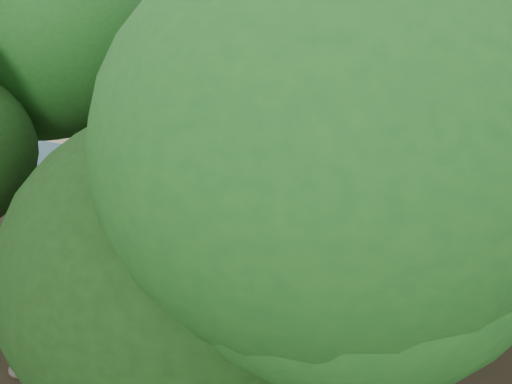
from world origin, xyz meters
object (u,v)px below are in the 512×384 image
at_px(backpack_left_d, 127,294).
at_px(backpack_right_b, 134,377).
at_px(duffel_right_khaki, 191,315).
at_px(sun_lounger, 378,141).
at_px(suitcase_on_boardwalk, 113,313).
at_px(backpack_left_b, 69,353).
at_px(kayak, 260,118).
at_px(backpack_left_a, 62,365).
at_px(backpack_right_c, 151,362).
at_px(lone_suitcase_on_sand, 313,144).
at_px(backpack_right_d, 174,326).
at_px(backpack_left_c, 93,321).

xyz_separation_m(backpack_left_d, backpack_right_b, (1.52, -1.89, 0.04)).
distance_m(backpack_right_b, duffel_right_khaki, 1.94).
bearing_deg(sun_lounger, suitcase_on_boardwalk, -113.23).
distance_m(backpack_left_b, backpack_right_b, 1.45).
xyz_separation_m(backpack_right_b, duffel_right_khaki, (0.05, 1.93, -0.14)).
distance_m(backpack_right_b, suitcase_on_boardwalk, 1.84).
bearing_deg(backpack_left_b, backpack_right_b, 12.99).
bearing_deg(backpack_left_b, kayak, 111.36).
height_order(backpack_left_a, backpack_left_b, backpack_left_b).
bearing_deg(backpack_right_c, backpack_left_d, 160.34).
bearing_deg(lone_suitcase_on_sand, sun_lounger, 23.75).
height_order(backpack_right_b, suitcase_on_boardwalk, suitcase_on_boardwalk).
relative_size(backpack_left_b, kayak, 0.24).
height_order(duffel_right_khaki, suitcase_on_boardwalk, suitcase_on_boardwalk).
xyz_separation_m(backpack_left_b, duffel_right_khaki, (1.50, 1.93, -0.16)).
relative_size(backpack_right_b, suitcase_on_boardwalk, 0.99).
relative_size(backpack_right_d, duffel_right_khaki, 0.92).
distance_m(backpack_left_b, backpack_right_d, 2.00).
relative_size(backpack_left_c, sun_lounger, 0.47).
xyz_separation_m(suitcase_on_boardwalk, kayak, (-2.20, 13.29, -0.29)).
bearing_deg(backpack_right_b, backpack_right_d, 95.90).
relative_size(backpack_left_d, duffel_right_khaki, 1.00).
height_order(duffel_right_khaki, sun_lounger, sun_lounger).
xyz_separation_m(backpack_right_d, lone_suitcase_on_sand, (-0.36, 10.68, -0.07)).
bearing_deg(backpack_right_b, sun_lounger, 85.69).
height_order(suitcase_on_boardwalk, lone_suitcase_on_sand, suitcase_on_boardwalk).
xyz_separation_m(backpack_left_a, backpack_right_d, (1.30, 1.72, -0.07)).
bearing_deg(lone_suitcase_on_sand, backpack_right_b, -94.90).
bearing_deg(backpack_left_d, duffel_right_khaki, 5.02).
height_order(backpack_left_b, suitcase_on_boardwalk, backpack_left_b).
relative_size(backpack_left_b, backpack_left_c, 0.86).
bearing_deg(kayak, backpack_left_c, -67.67).
height_order(backpack_left_b, lone_suitcase_on_sand, backpack_left_b).
relative_size(backpack_right_c, backpack_right_d, 1.09).
xyz_separation_m(backpack_left_b, backpack_right_d, (1.38, 1.44, -0.08)).
bearing_deg(lone_suitcase_on_sand, backpack_right_d, -94.98).
xyz_separation_m(backpack_left_a, suitcase_on_boardwalk, (-0.01, 1.49, 0.00)).
bearing_deg(backpack_right_d, suitcase_on_boardwalk, -157.19).
relative_size(suitcase_on_boardwalk, lone_suitcase_on_sand, 1.13).
bearing_deg(backpack_left_d, suitcase_on_boardwalk, -74.16).
height_order(suitcase_on_boardwalk, sun_lounger, suitcase_on_boardwalk).
height_order(backpack_left_d, backpack_right_d, backpack_left_d).
relative_size(backpack_left_a, backpack_left_c, 0.83).
bearing_deg(backpack_left_d, kayak, 102.75).
bearing_deg(backpack_right_c, lone_suitcase_on_sand, 115.16).
distance_m(backpack_left_a, sun_lounger, 14.07).
height_order(backpack_left_d, suitcase_on_boardwalk, suitcase_on_boardwalk).
bearing_deg(sun_lounger, backpack_right_b, -106.30).
distance_m(backpack_right_d, sun_lounger, 12.14).
bearing_deg(backpack_right_d, backpack_left_b, -120.81).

